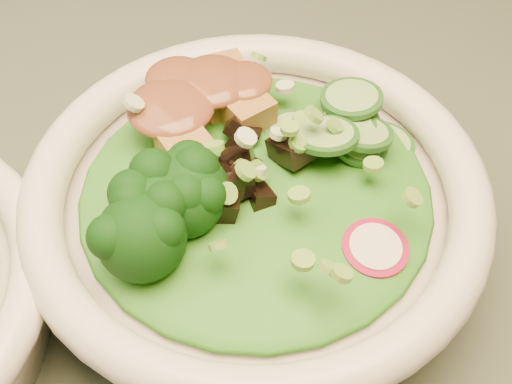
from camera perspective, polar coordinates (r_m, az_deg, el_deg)
dining_table at (r=0.58m, az=1.96°, el=-7.90°), size 1.20×0.80×0.75m
salad_bowl at (r=0.43m, az=0.00°, el=-1.70°), size 0.27×0.27×0.07m
lettuce_bed at (r=0.41m, az=0.00°, el=0.09°), size 0.21×0.21×0.02m
broccoli_florets at (r=0.38m, az=-7.29°, el=-3.17°), size 0.09×0.08×0.04m
radish_slices at (r=0.38m, az=6.71°, el=-5.36°), size 0.12×0.05×0.02m
cucumber_slices at (r=0.43m, az=6.94°, el=5.21°), size 0.08×0.08×0.04m
mushroom_heap at (r=0.41m, az=-1.08°, el=2.40°), size 0.08×0.08×0.04m
tofu_cubes at (r=0.44m, az=-5.08°, el=6.21°), size 0.10×0.07×0.04m
peanut_sauce at (r=0.43m, az=-5.20°, el=7.47°), size 0.07×0.06×0.02m
scallion_garnish at (r=0.39m, az=0.00°, el=2.35°), size 0.19×0.19×0.02m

